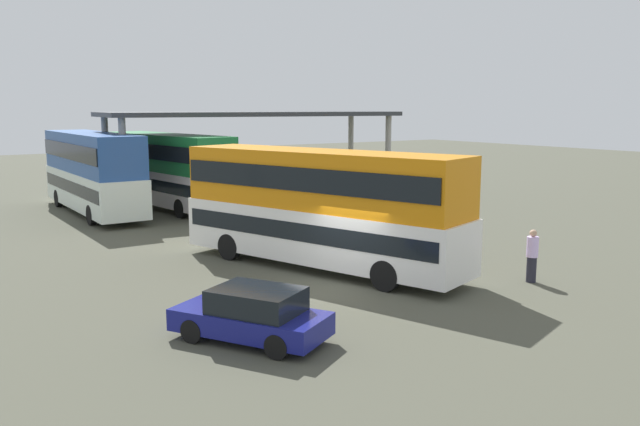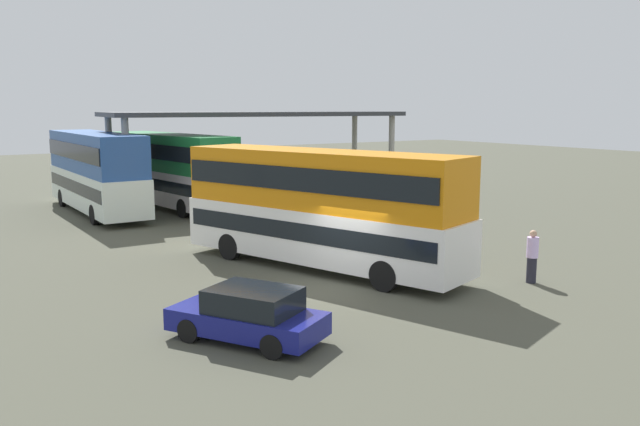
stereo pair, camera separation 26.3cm
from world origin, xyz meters
The scene contains 7 objects.
ground_plane centered at (0.00, 0.00, 0.00)m, with size 140.00×140.00×0.00m, color #4A4B3D.
double_decker_main centered at (1.21, 2.58, 2.31)m, with size 5.90×11.43×4.21m.
parked_hatchback centered at (-4.28, -2.73, 0.67)m, with size 3.39×4.17×1.35m.
double_decker_near_canopy centered at (-2.30, 19.53, 2.39)m, with size 2.53×11.55×4.36m.
double_decker_mid_row centered at (1.70, 19.15, 2.31)m, with size 3.90×11.59×4.22m.
depot_canopy centered at (6.70, 17.96, 5.05)m, with size 17.75×7.05×5.45m.
pedestrian_waiting centered at (5.98, -2.89, 0.88)m, with size 0.38×0.38×1.76m.
Camera 1 is at (-11.41, -16.54, 5.72)m, focal length 36.69 mm.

